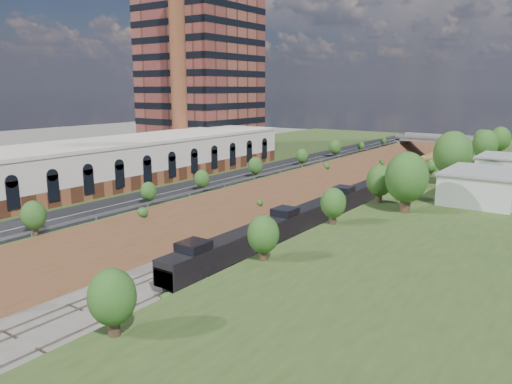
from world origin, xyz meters
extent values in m
plane|color=#6B665B|center=(0.00, 0.00, 0.00)|extent=(400.00, 400.00, 0.00)
cube|color=#334C1F|center=(-33.00, 60.00, 2.50)|extent=(44.00, 180.00, 5.00)
cube|color=brown|center=(-11.00, 60.00, 0.00)|extent=(10.00, 180.00, 10.00)
cube|color=brown|center=(11.00, 60.00, 0.00)|extent=(10.00, 180.00, 10.00)
cube|color=gray|center=(-2.60, 60.00, 0.09)|extent=(1.58, 180.00, 0.18)
cube|color=gray|center=(2.60, 60.00, 0.09)|extent=(1.58, 180.00, 0.18)
cube|color=black|center=(-15.50, 60.00, 5.05)|extent=(8.00, 180.00, 0.10)
cube|color=#99999E|center=(-11.40, 60.00, 5.55)|extent=(0.06, 171.00, 0.30)
cube|color=brown|center=(-28.00, 38.00, 6.10)|extent=(14.00, 62.00, 2.20)
cube|color=beige|center=(-28.00, 38.00, 9.35)|extent=(14.00, 62.00, 4.30)
cube|color=beige|center=(-28.00, 38.00, 11.75)|extent=(14.30, 62.30, 0.50)
cube|color=brown|center=(-44.00, 72.00, 27.00)|extent=(22.00, 22.00, 44.00)
cylinder|color=brown|center=(-36.00, 56.00, 25.00)|extent=(3.20, 3.20, 40.00)
cube|color=gray|center=(-11.50, 122.00, 3.10)|extent=(1.50, 8.00, 6.20)
cube|color=gray|center=(11.50, 122.00, 3.10)|extent=(1.50, 8.00, 6.20)
cube|color=gray|center=(0.00, 122.00, 6.20)|extent=(24.00, 8.00, 1.00)
cube|color=gray|center=(0.00, 118.00, 7.00)|extent=(24.00, 0.30, 0.80)
cube|color=gray|center=(0.00, 126.00, 7.00)|extent=(24.00, 0.30, 0.80)
cube|color=silver|center=(23.50, 52.00, 7.00)|extent=(9.00, 12.00, 4.00)
cube|color=silver|center=(23.00, 74.00, 6.80)|extent=(8.00, 10.00, 3.60)
cylinder|color=#473323|center=(17.00, 40.00, 6.31)|extent=(1.30, 1.30, 2.62)
ellipsoid|color=#1E4F1C|center=(17.00, 40.00, 9.46)|extent=(5.25, 5.25, 6.30)
cylinder|color=#473323|center=(-11.80, 20.00, 5.61)|extent=(0.66, 0.66, 1.22)
ellipsoid|color=#1E4F1C|center=(-11.80, 20.00, 7.08)|extent=(2.45, 2.45, 2.94)
cube|color=black|center=(2.60, 15.33, 0.45)|extent=(2.40, 4.00, 0.90)
cube|color=black|center=(2.60, 20.88, 2.25)|extent=(2.85, 17.11, 2.69)
cube|color=black|center=(2.60, 13.83, 1.80)|extent=(2.62, 3.00, 1.80)
cube|color=silver|center=(2.60, 13.83, 2.80)|extent=(2.62, 3.00, 0.15)
cube|color=black|center=(2.60, 16.83, 4.10)|extent=(2.79, 3.10, 0.90)
cube|color=black|center=(2.60, 38.99, 2.25)|extent=(2.85, 17.11, 2.69)
cube|color=black|center=(2.60, 57.10, 2.25)|extent=(2.85, 17.11, 2.69)
cube|color=brown|center=(2.60, 120.05, 2.61)|extent=(2.85, 106.80, 3.42)
camera|label=1|loc=(36.31, -20.14, 20.21)|focal=35.00mm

